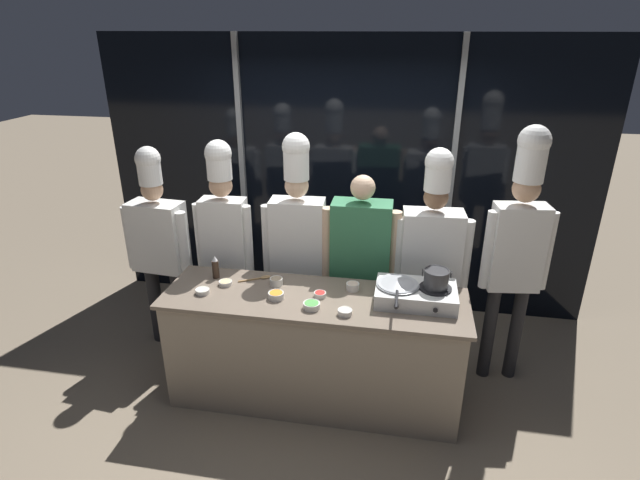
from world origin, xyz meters
name	(u,v)px	position (x,y,z in m)	size (l,w,h in m)	color
ground_plane	(315,396)	(0.00, 0.00, 0.00)	(24.00, 24.00, 0.00)	#7F705B
window_wall_back	(344,179)	(0.00, 1.59, 1.35)	(4.83, 0.09, 2.70)	black
demo_counter	(314,348)	(0.00, 0.00, 0.46)	(2.25, 0.67, 0.91)	gray
portable_stove	(416,294)	(0.73, 0.07, 0.97)	(0.58, 0.39, 0.13)	silver
frying_pan	(398,283)	(0.60, 0.06, 1.05)	(0.31, 0.53, 0.04)	#ADAFB5
stock_pot	(436,278)	(0.86, 0.07, 1.11)	(0.20, 0.18, 0.14)	#333335
squeeze_bottle_soy	(215,267)	(-0.82, 0.17, 1.00)	(0.05, 0.05, 0.19)	#332319
prep_bowl_bean_sprouts	(203,291)	(-0.83, -0.09, 0.93)	(0.10, 0.10, 0.04)	silver
prep_bowl_ginger	(226,283)	(-0.70, 0.07, 0.93)	(0.10, 0.10, 0.03)	silver
prep_bowl_mushrooms	(276,281)	(-0.32, 0.13, 0.94)	(0.10, 0.10, 0.06)	silver
prep_bowl_carrots	(276,295)	(-0.27, -0.07, 0.94)	(0.12, 0.12, 0.05)	silver
prep_bowl_onion	(345,312)	(0.26, -0.20, 0.93)	(0.10, 0.10, 0.04)	silver
prep_bowl_scallions	(312,305)	(0.01, -0.16, 0.94)	(0.12, 0.12, 0.05)	silver
prep_bowl_bell_pepper	(320,294)	(0.04, 0.01, 0.93)	(0.09, 0.09, 0.04)	silver
prep_bowl_chicken	(353,286)	(0.27, 0.16, 0.94)	(0.10, 0.10, 0.05)	silver
serving_spoon_slotted	(261,278)	(-0.46, 0.21, 0.92)	(0.24, 0.16, 0.02)	olive
chef_head	(159,239)	(-1.47, 0.52, 1.05)	(0.61, 0.28, 1.85)	#232326
chef_sous	(224,231)	(-0.87, 0.53, 1.16)	(0.49, 0.21, 1.93)	#4C4C51
chef_line	(298,236)	(-0.25, 0.58, 1.14)	(0.58, 0.25, 2.00)	#4C4C51
person_guest	(360,256)	(0.28, 0.54, 1.02)	(0.63, 0.25, 1.70)	#2D3856
chef_pastry	(431,251)	(0.84, 0.56, 1.09)	(0.62, 0.27, 1.93)	#232326
chef_apprentice	(518,238)	(1.47, 0.54, 1.26)	(0.52, 0.25, 2.12)	#232326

